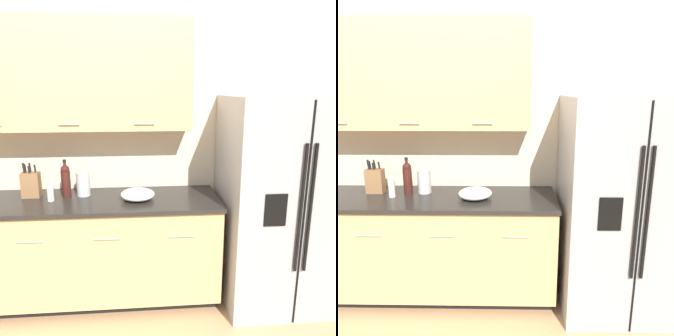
{
  "view_description": "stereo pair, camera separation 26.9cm",
  "coord_description": "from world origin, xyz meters",
  "views": [
    {
      "loc": [
        0.52,
        -1.69,
        1.81
      ],
      "look_at": [
        0.74,
        0.92,
        1.17
      ],
      "focal_mm": 35.0,
      "sensor_mm": 36.0,
      "label": 1
    },
    {
      "loc": [
        0.79,
        -1.7,
        1.81
      ],
      "look_at": [
        0.74,
        0.92,
        1.17
      ],
      "focal_mm": 35.0,
      "sensor_mm": 36.0,
      "label": 2
    }
  ],
  "objects": [
    {
      "name": "soap_dispenser",
      "position": [
        -0.22,
        0.9,
        0.99
      ],
      "size": [
        0.06,
        0.05,
        0.18
      ],
      "color": "silver",
      "rests_on": "counter_unit"
    },
    {
      "name": "knife_block",
      "position": [
        -0.4,
        1.02,
        1.03
      ],
      "size": [
        0.14,
        0.09,
        0.3
      ],
      "color": "olive",
      "rests_on": "counter_unit"
    },
    {
      "name": "mixing_bowl",
      "position": [
        0.49,
        0.88,
        0.96
      ],
      "size": [
        0.28,
        0.28,
        0.09
      ],
      "color": "white",
      "rests_on": "counter_unit"
    },
    {
      "name": "counter_unit",
      "position": [
        -0.03,
        0.92,
        0.47
      ],
      "size": [
        2.39,
        0.64,
        0.92
      ],
      "color": "black",
      "rests_on": "ground_plane"
    },
    {
      "name": "refrigerator",
      "position": [
        1.68,
        0.83,
        0.88
      ],
      "size": [
        0.96,
        0.83,
        1.75
      ],
      "color": "#9E9EA0",
      "rests_on": "ground_plane"
    },
    {
      "name": "steel_canister",
      "position": [
        0.03,
        1.02,
        1.02
      ],
      "size": [
        0.12,
        0.12,
        0.22
      ],
      "color": "#B7B7BA",
      "rests_on": "counter_unit"
    },
    {
      "name": "wine_bottle",
      "position": [
        -0.11,
        1.0,
        1.06
      ],
      "size": [
        0.08,
        0.08,
        0.32
      ],
      "color": "#3D1914",
      "rests_on": "counter_unit"
    },
    {
      "name": "wall_back",
      "position": [
        -0.01,
        1.21,
        1.48
      ],
      "size": [
        10.0,
        0.39,
        2.6
      ],
      "color": "beige",
      "rests_on": "ground_plane"
    }
  ]
}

